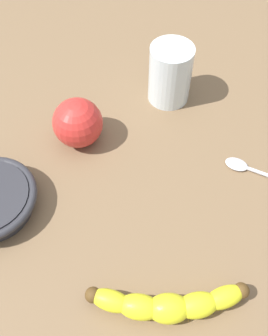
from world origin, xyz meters
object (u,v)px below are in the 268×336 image
banana (168,304)px  apple_fruit (78,123)px  smoothie_glass (170,74)px  teaspoon (241,166)px

banana → apple_fruit: bearing=113.9°
smoothie_glass → teaspoon: 19.60cm
teaspoon → smoothie_glass: bearing=-30.8°
smoothie_glass → apple_fruit: (6.43, 16.88, -1.19)cm
apple_fruit → teaspoon: apple_fruit is taller
smoothie_glass → teaspoon: (-17.81, 6.62, -4.79)cm
banana → teaspoon: (2.26, -24.87, -1.42)cm
banana → teaspoon: size_ratio=1.49×
teaspoon → apple_fruit: bearing=12.5°
banana → teaspoon: 25.01cm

